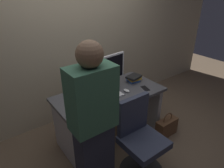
{
  "coord_description": "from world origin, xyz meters",
  "views": [
    {
      "loc": [
        -1.35,
        -1.87,
        2.0
      ],
      "look_at": [
        0.0,
        -0.05,
        0.88
      ],
      "focal_mm": 32.15,
      "sensor_mm": 36.0,
      "label": 1
    }
  ],
  "objects_px": {
    "person_at_desk": "(93,127)",
    "mouse": "(127,91)",
    "office_chair": "(140,142)",
    "keyboard": "(108,98)",
    "cup_near_keyboard": "(80,106)",
    "desk": "(110,107)",
    "handbag": "(166,127)",
    "monitor": "(109,70)",
    "book_stack": "(134,78)",
    "cell_phone": "(145,88)"
  },
  "relations": [
    {
      "from": "person_at_desk",
      "to": "mouse",
      "type": "xyz_separation_m",
      "value": [
        0.81,
        0.49,
        -0.1
      ]
    },
    {
      "from": "office_chair",
      "to": "keyboard",
      "type": "relative_size",
      "value": 2.19
    },
    {
      "from": "cup_near_keyboard",
      "to": "desk",
      "type": "bearing_deg",
      "value": 13.42
    },
    {
      "from": "mouse",
      "to": "handbag",
      "type": "xyz_separation_m",
      "value": [
        0.49,
        -0.36,
        -0.61
      ]
    },
    {
      "from": "monitor",
      "to": "handbag",
      "type": "bearing_deg",
      "value": -45.41
    },
    {
      "from": "cup_near_keyboard",
      "to": "handbag",
      "type": "distance_m",
      "value": 1.39
    },
    {
      "from": "mouse",
      "to": "book_stack",
      "type": "distance_m",
      "value": 0.34
    },
    {
      "from": "keyboard",
      "to": "book_stack",
      "type": "height_order",
      "value": "book_stack"
    },
    {
      "from": "monitor",
      "to": "person_at_desk",
      "type": "bearing_deg",
      "value": -133.67
    },
    {
      "from": "mouse",
      "to": "book_stack",
      "type": "xyz_separation_m",
      "value": [
        0.29,
        0.18,
        0.03
      ]
    },
    {
      "from": "person_at_desk",
      "to": "handbag",
      "type": "height_order",
      "value": "person_at_desk"
    },
    {
      "from": "keyboard",
      "to": "book_stack",
      "type": "distance_m",
      "value": 0.62
    },
    {
      "from": "keyboard",
      "to": "handbag",
      "type": "relative_size",
      "value": 1.14
    },
    {
      "from": "desk",
      "to": "keyboard",
      "type": "bearing_deg",
      "value": -135.59
    },
    {
      "from": "handbag",
      "to": "mouse",
      "type": "bearing_deg",
      "value": 143.88
    },
    {
      "from": "mouse",
      "to": "monitor",
      "type": "bearing_deg",
      "value": 113.46
    },
    {
      "from": "cup_near_keyboard",
      "to": "book_stack",
      "type": "relative_size",
      "value": 0.42
    },
    {
      "from": "book_stack",
      "to": "mouse",
      "type": "bearing_deg",
      "value": -148.59
    },
    {
      "from": "desk",
      "to": "book_stack",
      "type": "xyz_separation_m",
      "value": [
        0.48,
        0.07,
        0.27
      ]
    },
    {
      "from": "person_at_desk",
      "to": "desk",
      "type": "bearing_deg",
      "value": 44.16
    },
    {
      "from": "monitor",
      "to": "book_stack",
      "type": "height_order",
      "value": "monitor"
    },
    {
      "from": "keyboard",
      "to": "mouse",
      "type": "bearing_deg",
      "value": 0.84
    },
    {
      "from": "mouse",
      "to": "book_stack",
      "type": "height_order",
      "value": "book_stack"
    },
    {
      "from": "mouse",
      "to": "cell_phone",
      "type": "relative_size",
      "value": 0.69
    },
    {
      "from": "office_chair",
      "to": "cup_near_keyboard",
      "type": "relative_size",
      "value": 9.52
    },
    {
      "from": "desk",
      "to": "office_chair",
      "type": "xyz_separation_m",
      "value": [
        -0.08,
        -0.68,
        -0.07
      ]
    },
    {
      "from": "desk",
      "to": "person_at_desk",
      "type": "height_order",
      "value": "person_at_desk"
    },
    {
      "from": "person_at_desk",
      "to": "cell_phone",
      "type": "distance_m",
      "value": 1.16
    },
    {
      "from": "office_chair",
      "to": "keyboard",
      "type": "distance_m",
      "value": 0.65
    },
    {
      "from": "handbag",
      "to": "office_chair",
      "type": "bearing_deg",
      "value": -164.3
    },
    {
      "from": "mouse",
      "to": "book_stack",
      "type": "bearing_deg",
      "value": 31.41
    },
    {
      "from": "office_chair",
      "to": "handbag",
      "type": "bearing_deg",
      "value": 15.7
    },
    {
      "from": "office_chair",
      "to": "cell_phone",
      "type": "bearing_deg",
      "value": 42.13
    },
    {
      "from": "desk",
      "to": "person_at_desk",
      "type": "xyz_separation_m",
      "value": [
        -0.62,
        -0.6,
        0.34
      ]
    },
    {
      "from": "monitor",
      "to": "mouse",
      "type": "bearing_deg",
      "value": -66.54
    },
    {
      "from": "desk",
      "to": "mouse",
      "type": "xyz_separation_m",
      "value": [
        0.2,
        -0.11,
        0.24
      ]
    },
    {
      "from": "handbag",
      "to": "monitor",
      "type": "bearing_deg",
      "value": 134.59
    },
    {
      "from": "cell_phone",
      "to": "handbag",
      "type": "height_order",
      "value": "cell_phone"
    },
    {
      "from": "handbag",
      "to": "book_stack",
      "type": "bearing_deg",
      "value": 110.62
    },
    {
      "from": "monitor",
      "to": "book_stack",
      "type": "relative_size",
      "value": 2.32
    },
    {
      "from": "mouse",
      "to": "cell_phone",
      "type": "xyz_separation_m",
      "value": [
        0.26,
        -0.08,
        -0.01
      ]
    },
    {
      "from": "keyboard",
      "to": "mouse",
      "type": "xyz_separation_m",
      "value": [
        0.3,
        -0.0,
        0.01
      ]
    },
    {
      "from": "keyboard",
      "to": "book_stack",
      "type": "bearing_deg",
      "value": 17.8
    },
    {
      "from": "cell_phone",
      "to": "handbag",
      "type": "bearing_deg",
      "value": -35.26
    },
    {
      "from": "monitor",
      "to": "desk",
      "type": "bearing_deg",
      "value": -122.31
    },
    {
      "from": "monitor",
      "to": "keyboard",
      "type": "relative_size",
      "value": 1.26
    },
    {
      "from": "cup_near_keyboard",
      "to": "cell_phone",
      "type": "height_order",
      "value": "cup_near_keyboard"
    },
    {
      "from": "desk",
      "to": "cup_near_keyboard",
      "type": "height_order",
      "value": "cup_near_keyboard"
    },
    {
      "from": "cell_phone",
      "to": "handbag",
      "type": "distance_m",
      "value": 0.69
    },
    {
      "from": "desk",
      "to": "cell_phone",
      "type": "distance_m",
      "value": 0.55
    }
  ]
}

